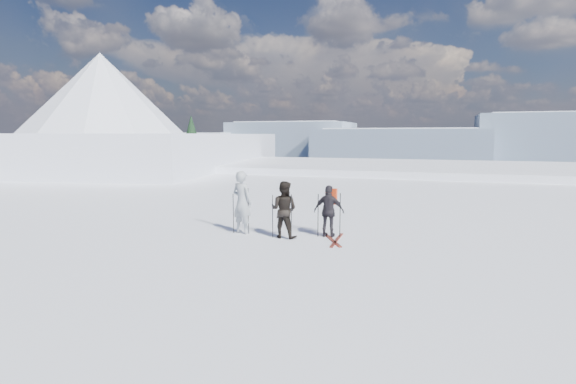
# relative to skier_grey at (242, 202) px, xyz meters

# --- Properties ---
(lake_basin) EXTENTS (820.00, 820.00, 71.62)m
(lake_basin) POSITION_rel_skier_grey_xyz_m (3.96, 26.24, -7.44)
(lake_basin) COLOR white
(lake_basin) RESTS_ON ground
(far_mountain_range) EXTENTS (770.00, 110.00, 53.00)m
(far_mountain_range) POSITION_rel_skier_grey_xyz_m (33.57, 451.02, -8.13)
(far_mountain_range) COLOR slate
(far_mountain_range) RESTS_ON ground
(near_ridge) EXTENTS (31.37, 35.68, 25.62)m
(near_ridge) POSITION_rel_skier_grey_xyz_m (-22.60, 25.58, -4.42)
(near_ridge) COLOR white
(near_ridge) RESTS_ON ground
(skier_grey) EXTENTS (0.79, 0.63, 1.87)m
(skier_grey) POSITION_rel_skier_grey_xyz_m (0.00, 0.00, 0.00)
(skier_grey) COLOR #949BA1
(skier_grey) RESTS_ON ground
(skier_dark) EXTENTS (0.83, 0.67, 1.63)m
(skier_dark) POSITION_rel_skier_grey_xyz_m (1.38, -0.15, -0.12)
(skier_dark) COLOR black
(skier_dark) RESTS_ON ground
(skier_pack) EXTENTS (0.88, 0.37, 1.50)m
(skier_pack) POSITION_rel_skier_grey_xyz_m (2.57, 0.35, -0.19)
(skier_pack) COLOR black
(skier_pack) RESTS_ON ground
(backpack) EXTENTS (0.32, 0.18, 0.45)m
(backpack) POSITION_rel_skier_grey_xyz_m (2.57, 0.60, 0.79)
(backpack) COLOR red
(backpack) RESTS_ON skier_pack
(ski_poles) EXTENTS (3.19, 0.60, 1.37)m
(ski_poles) POSITION_rel_skier_grey_xyz_m (1.31, -0.00, -0.30)
(ski_poles) COLOR black
(ski_poles) RESTS_ON ground
(skis_loose) EXTENTS (0.90, 1.70, 0.03)m
(skis_loose) POSITION_rel_skier_grey_xyz_m (2.82, -0.02, -0.92)
(skis_loose) COLOR black
(skis_loose) RESTS_ON ground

